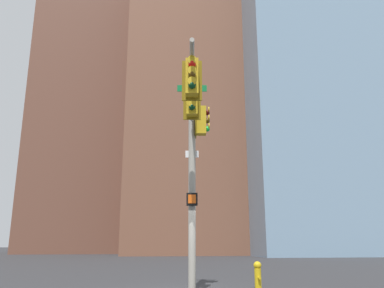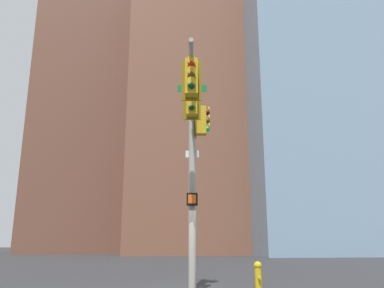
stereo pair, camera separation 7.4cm
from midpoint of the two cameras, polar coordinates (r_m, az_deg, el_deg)
name	(u,v)px [view 1 (the left image)]	position (r m, az deg, el deg)	size (l,w,h in m)	color
signal_pole_assembly	(194,135)	(12.41, 0.08, 1.27)	(4.81, 1.32, 7.07)	#9E998C
fire_hydrant	(258,274)	(13.67, 9.48, -18.32)	(0.34, 0.26, 0.87)	gold
building_brick_nearside	(190,116)	(56.06, -0.35, 4.11)	(21.01, 17.63, 38.12)	brown
building_brick_midblock	(98,113)	(62.82, -13.62, 4.45)	(17.92, 17.00, 42.20)	brown
building_glass_tower	(311,42)	(64.99, 17.03, 14.20)	(29.75, 27.05, 63.36)	#7A99B2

